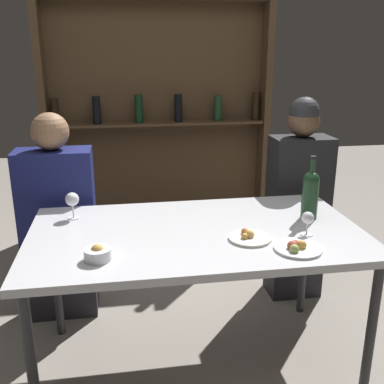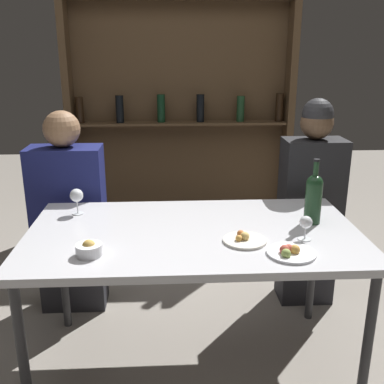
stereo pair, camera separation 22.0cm
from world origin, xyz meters
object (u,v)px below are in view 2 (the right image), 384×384
(snack_bowl, at_px, (89,249))
(seated_person_left, at_px, (70,219))
(wine_glass_0, at_px, (77,196))
(food_plate_1, at_px, (244,239))
(wine_bottle, at_px, (314,196))
(food_plate_0, at_px, (290,252))
(wine_glass_1, at_px, (306,224))
(seated_person_right, at_px, (310,207))

(snack_bowl, relative_size, seated_person_left, 0.09)
(wine_glass_0, height_order, food_plate_1, wine_glass_0)
(wine_bottle, distance_m, food_plate_1, 0.44)
(wine_glass_0, bearing_deg, food_plate_0, -29.09)
(wine_bottle, xyz_separation_m, seated_person_left, (-1.31, 0.54, -0.30))
(wine_bottle, bearing_deg, seated_person_left, 157.40)
(wine_glass_1, bearing_deg, seated_person_left, 148.37)
(wine_glass_0, xyz_separation_m, snack_bowl, (0.14, -0.50, -0.07))
(wine_bottle, relative_size, snack_bowl, 2.90)
(food_plate_0, height_order, food_plate_1, same)
(wine_glass_0, relative_size, seated_person_right, 0.10)
(wine_glass_0, bearing_deg, food_plate_1, -26.16)
(food_plate_0, relative_size, seated_person_left, 0.17)
(food_plate_1, bearing_deg, snack_bowl, -171.03)
(food_plate_0, bearing_deg, wine_glass_1, 55.27)
(seated_person_right, bearing_deg, food_plate_1, -125.63)
(wine_bottle, distance_m, wine_glass_0, 1.20)
(wine_glass_1, distance_m, food_plate_1, 0.28)
(wine_bottle, height_order, seated_person_right, seated_person_right)
(snack_bowl, bearing_deg, wine_glass_0, 105.66)
(wine_glass_0, bearing_deg, wine_bottle, -9.03)
(snack_bowl, xyz_separation_m, seated_person_right, (1.21, 0.86, -0.14))
(wine_bottle, height_order, food_plate_0, wine_bottle)
(wine_glass_0, distance_m, snack_bowl, 0.53)
(seated_person_right, bearing_deg, snack_bowl, -144.56)
(snack_bowl, bearing_deg, food_plate_1, 8.97)
(seated_person_left, xyz_separation_m, seated_person_right, (1.48, 0.00, 0.05))
(wine_glass_1, distance_m, snack_bowl, 0.95)
(seated_person_left, bearing_deg, snack_bowl, -72.55)
(wine_bottle, bearing_deg, seated_person_right, 72.70)
(wine_glass_0, distance_m, seated_person_left, 0.46)
(seated_person_right, bearing_deg, food_plate_0, -112.40)
(food_plate_1, distance_m, seated_person_right, 0.94)
(wine_bottle, height_order, wine_glass_1, wine_bottle)
(wine_bottle, xyz_separation_m, food_plate_1, (-0.37, -0.21, -0.13))
(food_plate_0, distance_m, seated_person_right, 0.98)
(food_plate_0, bearing_deg, seated_person_left, 140.85)
(seated_person_right, bearing_deg, wine_bottle, -107.30)
(wine_glass_0, relative_size, wine_glass_1, 1.21)
(wine_glass_1, distance_m, food_plate_0, 0.20)
(food_plate_0, xyz_separation_m, seated_person_left, (-1.11, 0.90, -0.18))
(wine_bottle, bearing_deg, food_plate_1, -150.52)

